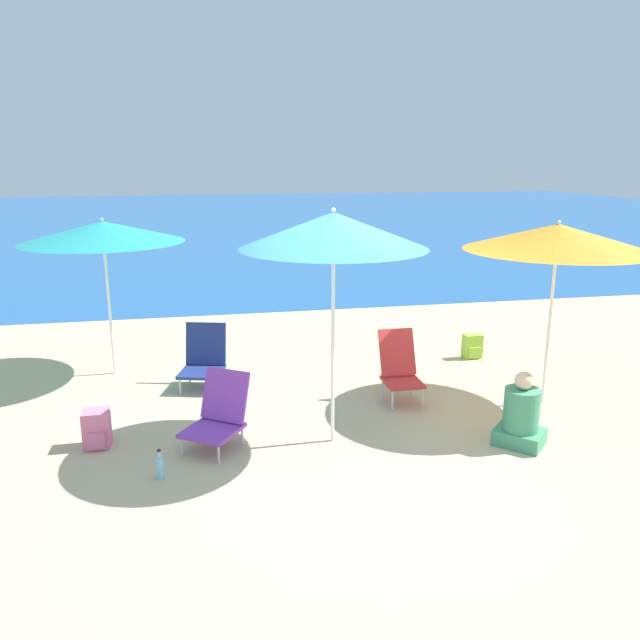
{
  "coord_description": "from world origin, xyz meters",
  "views": [
    {
      "loc": [
        -1.46,
        -5.48,
        2.77
      ],
      "look_at": [
        -0.07,
        1.21,
        1.0
      ],
      "focal_mm": 35.0,
      "sensor_mm": 36.0,
      "label": 1
    }
  ],
  "objects_px": {
    "beach_umbrella_blue": "(333,231)",
    "beach_umbrella_orange": "(558,237)",
    "beach_chair_red": "(400,366)",
    "backpack_lime": "(472,347)",
    "backpack_pink": "(97,429)",
    "beach_chair_purple": "(219,413)",
    "water_bottle": "(160,467)",
    "beach_umbrella_teal": "(103,232)",
    "person_seated_near": "(521,417)",
    "beach_chair_navy": "(204,358)"
  },
  "relations": [
    {
      "from": "beach_umbrella_blue",
      "to": "beach_umbrella_orange",
      "type": "bearing_deg",
      "value": 10.73
    },
    {
      "from": "beach_chair_purple",
      "to": "beach_chair_red",
      "type": "relative_size",
      "value": 0.94
    },
    {
      "from": "beach_umbrella_orange",
      "to": "beach_chair_purple",
      "type": "height_order",
      "value": "beach_umbrella_orange"
    },
    {
      "from": "water_bottle",
      "to": "beach_chair_red",
      "type": "bearing_deg",
      "value": 26.65
    },
    {
      "from": "beach_umbrella_teal",
      "to": "backpack_pink",
      "type": "xyz_separation_m",
      "value": [
        0.07,
        -2.23,
        -1.7
      ]
    },
    {
      "from": "water_bottle",
      "to": "beach_chair_purple",
      "type": "bearing_deg",
      "value": 47.05
    },
    {
      "from": "beach_chair_purple",
      "to": "water_bottle",
      "type": "height_order",
      "value": "beach_chair_purple"
    },
    {
      "from": "beach_umbrella_blue",
      "to": "person_seated_near",
      "type": "relative_size",
      "value": 3.05
    },
    {
      "from": "beach_umbrella_orange",
      "to": "water_bottle",
      "type": "xyz_separation_m",
      "value": [
        -4.32,
        -0.95,
        -1.83
      ]
    },
    {
      "from": "beach_umbrella_teal",
      "to": "beach_chair_purple",
      "type": "bearing_deg",
      "value": -62.58
    },
    {
      "from": "backpack_lime",
      "to": "backpack_pink",
      "type": "distance_m",
      "value": 5.23
    },
    {
      "from": "beach_umbrella_teal",
      "to": "person_seated_near",
      "type": "bearing_deg",
      "value": -35.93
    },
    {
      "from": "beach_umbrella_blue",
      "to": "backpack_pink",
      "type": "distance_m",
      "value": 3.04
    },
    {
      "from": "beach_chair_red",
      "to": "person_seated_near",
      "type": "xyz_separation_m",
      "value": [
        0.8,
        -1.36,
        -0.13
      ]
    },
    {
      "from": "beach_umbrella_teal",
      "to": "water_bottle",
      "type": "bearing_deg",
      "value": -76.8
    },
    {
      "from": "beach_umbrella_blue",
      "to": "beach_chair_navy",
      "type": "relative_size",
      "value": 3.03
    },
    {
      "from": "beach_chair_red",
      "to": "beach_umbrella_blue",
      "type": "bearing_deg",
      "value": -137.86
    },
    {
      "from": "beach_chair_purple",
      "to": "water_bottle",
      "type": "bearing_deg",
      "value": -98.15
    },
    {
      "from": "person_seated_near",
      "to": "water_bottle",
      "type": "relative_size",
      "value": 2.71
    },
    {
      "from": "beach_umbrella_teal",
      "to": "beach_umbrella_orange",
      "type": "distance_m",
      "value": 5.44
    },
    {
      "from": "beach_umbrella_orange",
      "to": "beach_chair_navy",
      "type": "height_order",
      "value": "beach_umbrella_orange"
    },
    {
      "from": "beach_umbrella_blue",
      "to": "beach_chair_purple",
      "type": "xyz_separation_m",
      "value": [
        -1.12,
        0.15,
        -1.79
      ]
    },
    {
      "from": "beach_chair_purple",
      "to": "backpack_pink",
      "type": "xyz_separation_m",
      "value": [
        -1.19,
        0.2,
        -0.15
      ]
    },
    {
      "from": "beach_chair_red",
      "to": "backpack_lime",
      "type": "xyz_separation_m",
      "value": [
        1.56,
        1.34,
        -0.25
      ]
    },
    {
      "from": "beach_umbrella_orange",
      "to": "backpack_lime",
      "type": "bearing_deg",
      "value": 92.55
    },
    {
      "from": "beach_umbrella_blue",
      "to": "water_bottle",
      "type": "bearing_deg",
      "value": -165.08
    },
    {
      "from": "beach_umbrella_blue",
      "to": "beach_chair_red",
      "type": "xyz_separation_m",
      "value": [
        1.01,
        0.9,
        -1.7
      ]
    },
    {
      "from": "beach_umbrella_orange",
      "to": "backpack_lime",
      "type": "xyz_separation_m",
      "value": [
        -0.08,
        1.74,
        -1.77
      ]
    },
    {
      "from": "person_seated_near",
      "to": "backpack_pink",
      "type": "bearing_deg",
      "value": 123.84
    },
    {
      "from": "beach_chair_red",
      "to": "beach_umbrella_teal",
      "type": "bearing_deg",
      "value": 153.97
    },
    {
      "from": "beach_umbrella_blue",
      "to": "beach_umbrella_orange",
      "type": "xyz_separation_m",
      "value": [
        2.64,
        0.5,
        -0.19
      ]
    },
    {
      "from": "beach_umbrella_orange",
      "to": "water_bottle",
      "type": "distance_m",
      "value": 4.78
    },
    {
      "from": "beach_umbrella_teal",
      "to": "water_bottle",
      "type": "xyz_separation_m",
      "value": [
        0.71,
        -3.03,
        -1.77
      ]
    },
    {
      "from": "beach_chair_purple",
      "to": "person_seated_near",
      "type": "height_order",
      "value": "person_seated_near"
    },
    {
      "from": "beach_umbrella_blue",
      "to": "beach_umbrella_orange",
      "type": "relative_size",
      "value": 1.1
    },
    {
      "from": "beach_chair_red",
      "to": "backpack_lime",
      "type": "bearing_deg",
      "value": 41.12
    },
    {
      "from": "beach_umbrella_orange",
      "to": "beach_chair_red",
      "type": "xyz_separation_m",
      "value": [
        -1.63,
        0.4,
        -1.51
      ]
    },
    {
      "from": "person_seated_near",
      "to": "backpack_pink",
      "type": "relative_size",
      "value": 2.03
    },
    {
      "from": "backpack_pink",
      "to": "water_bottle",
      "type": "bearing_deg",
      "value": -51.38
    },
    {
      "from": "beach_umbrella_orange",
      "to": "beach_chair_navy",
      "type": "bearing_deg",
      "value": 160.0
    },
    {
      "from": "backpack_pink",
      "to": "beach_chair_purple",
      "type": "bearing_deg",
      "value": -9.63
    },
    {
      "from": "beach_umbrella_orange",
      "to": "beach_chair_red",
      "type": "distance_m",
      "value": 2.26
    },
    {
      "from": "beach_chair_purple",
      "to": "beach_chair_red",
      "type": "bearing_deg",
      "value": 54.27
    },
    {
      "from": "backpack_lime",
      "to": "backpack_pink",
      "type": "xyz_separation_m",
      "value": [
        -4.87,
        -1.89,
        0.02
      ]
    },
    {
      "from": "beach_umbrella_orange",
      "to": "backpack_pink",
      "type": "xyz_separation_m",
      "value": [
        -4.95,
        -0.15,
        -1.75
      ]
    },
    {
      "from": "water_bottle",
      "to": "beach_chair_navy",
      "type": "bearing_deg",
      "value": 79.06
    },
    {
      "from": "beach_chair_purple",
      "to": "water_bottle",
      "type": "distance_m",
      "value": 0.84
    },
    {
      "from": "backpack_pink",
      "to": "beach_umbrella_blue",
      "type": "bearing_deg",
      "value": -8.59
    },
    {
      "from": "beach_umbrella_blue",
      "to": "person_seated_near",
      "type": "height_order",
      "value": "beach_umbrella_blue"
    },
    {
      "from": "beach_umbrella_orange",
      "to": "backpack_lime",
      "type": "relative_size",
      "value": 6.11
    }
  ]
}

